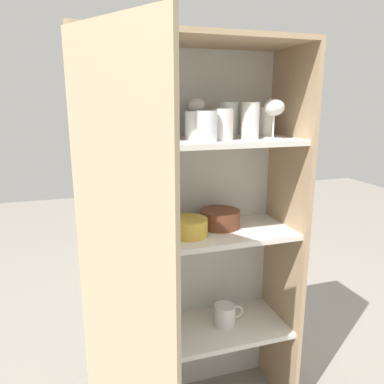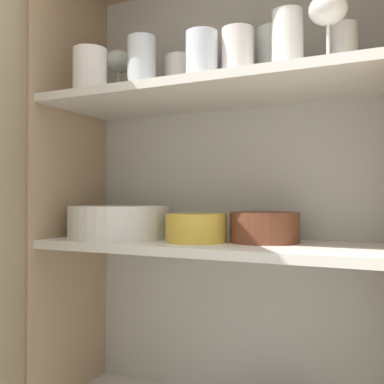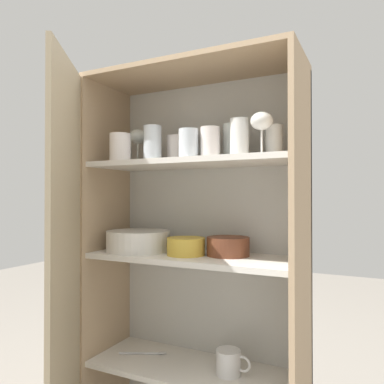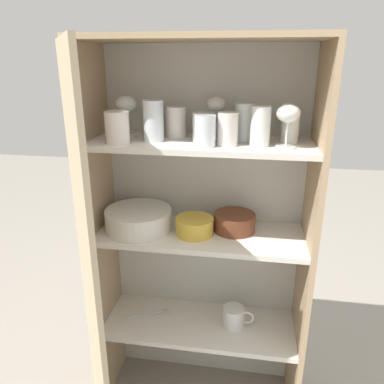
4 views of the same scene
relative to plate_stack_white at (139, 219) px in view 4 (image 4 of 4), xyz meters
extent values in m
cube|color=silver|center=(0.24, 0.16, -0.10)|extent=(0.81, 0.02, 1.46)
cube|color=tan|center=(-0.16, 0.01, -0.10)|extent=(0.02, 0.32, 1.46)
cube|color=tan|center=(0.63, 0.01, -0.10)|extent=(0.02, 0.32, 1.46)
cube|color=tan|center=(0.24, 0.01, 0.64)|extent=(0.81, 0.32, 0.02)
cube|color=silver|center=(0.24, 0.01, -0.46)|extent=(0.77, 0.29, 0.02)
cube|color=silver|center=(0.24, 0.01, -0.05)|extent=(0.77, 0.29, 0.02)
cube|color=silver|center=(0.24, 0.01, 0.30)|extent=(0.77, 0.29, 0.02)
cube|color=tan|center=(-0.06, -0.33, -0.10)|extent=(0.22, 0.35, 1.46)
cylinder|color=white|center=(0.54, 0.03, 0.37)|extent=(0.06, 0.06, 0.11)
cylinder|color=white|center=(0.08, -0.02, 0.38)|extent=(0.07, 0.07, 0.14)
cylinder|color=silver|center=(-0.03, -0.08, 0.36)|extent=(0.08, 0.08, 0.11)
cylinder|color=white|center=(0.44, -0.04, 0.37)|extent=(0.06, 0.06, 0.13)
cylinder|color=white|center=(0.25, 0.00, 0.36)|extent=(0.07, 0.07, 0.10)
cylinder|color=silver|center=(0.33, -0.05, 0.36)|extent=(0.07, 0.07, 0.11)
cylinder|color=white|center=(0.39, 0.04, 0.37)|extent=(0.07, 0.07, 0.13)
cylinder|color=white|center=(0.26, -0.08, 0.36)|extent=(0.07, 0.07, 0.10)
cylinder|color=silver|center=(0.14, 0.07, 0.36)|extent=(0.08, 0.08, 0.11)
cylinder|color=white|center=(0.52, -0.06, 0.31)|extent=(0.07, 0.07, 0.01)
cylinder|color=white|center=(0.52, -0.06, 0.35)|extent=(0.01, 0.01, 0.08)
ellipsoid|color=white|center=(0.52, -0.06, 0.42)|extent=(0.07, 0.07, 0.06)
cylinder|color=white|center=(-0.04, 0.05, 0.31)|extent=(0.06, 0.06, 0.01)
cylinder|color=white|center=(-0.04, 0.05, 0.36)|extent=(0.01, 0.01, 0.08)
ellipsoid|color=white|center=(-0.04, 0.05, 0.43)|extent=(0.08, 0.08, 0.06)
cylinder|color=white|center=(0.28, 0.09, 0.31)|extent=(0.07, 0.07, 0.01)
cylinder|color=white|center=(0.28, 0.09, 0.36)|extent=(0.01, 0.01, 0.08)
ellipsoid|color=white|center=(0.28, 0.09, 0.43)|extent=(0.07, 0.07, 0.05)
cylinder|color=silver|center=(0.00, 0.00, -0.04)|extent=(0.25, 0.25, 0.01)
cylinder|color=silver|center=(0.00, 0.00, -0.03)|extent=(0.25, 0.25, 0.01)
cylinder|color=silver|center=(0.00, 0.00, -0.02)|extent=(0.25, 0.25, 0.01)
cylinder|color=silver|center=(0.00, 0.00, -0.01)|extent=(0.25, 0.25, 0.01)
cylinder|color=silver|center=(0.00, 0.00, 0.00)|extent=(0.25, 0.25, 0.01)
cylinder|color=silver|center=(0.00, 0.00, 0.01)|extent=(0.25, 0.25, 0.01)
cylinder|color=silver|center=(0.00, 0.00, 0.02)|extent=(0.25, 0.25, 0.01)
cylinder|color=silver|center=(0.00, 0.00, 0.03)|extent=(0.25, 0.25, 0.01)
cylinder|color=silver|center=(0.00, 0.00, 0.04)|extent=(0.25, 0.25, 0.01)
cylinder|color=brown|center=(0.36, 0.05, -0.01)|extent=(0.16, 0.16, 0.07)
torus|color=brown|center=(0.36, 0.05, 0.02)|extent=(0.16, 0.16, 0.01)
cylinder|color=gold|center=(0.22, -0.01, -0.01)|extent=(0.14, 0.14, 0.06)
torus|color=gold|center=(0.22, -0.01, 0.02)|extent=(0.14, 0.14, 0.01)
cylinder|color=white|center=(0.38, 0.01, -0.41)|extent=(0.09, 0.09, 0.09)
torus|color=white|center=(0.43, 0.01, -0.41)|extent=(0.06, 0.01, 0.06)
cylinder|color=silver|center=(0.00, 0.01, -0.45)|extent=(0.16, 0.08, 0.01)
ellipsoid|color=silver|center=(0.08, 0.05, -0.45)|extent=(0.04, 0.04, 0.01)
camera|label=1|loc=(-0.16, -1.26, 0.44)|focal=35.00mm
camera|label=2|loc=(0.65, -0.94, 0.06)|focal=42.00mm
camera|label=3|loc=(0.85, -1.24, 0.18)|focal=35.00mm
camera|label=4|loc=(0.41, -1.26, 0.58)|focal=35.00mm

